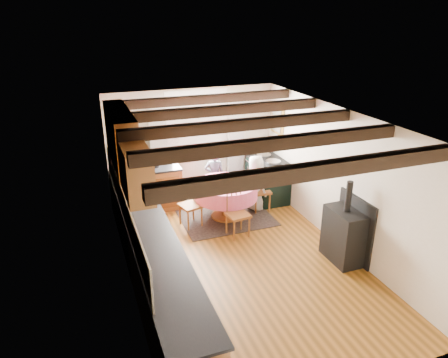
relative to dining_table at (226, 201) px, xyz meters
name	(u,v)px	position (x,y,z in m)	size (l,w,h in m)	color
floor	(241,260)	(-0.30, -1.52, -0.37)	(3.60, 5.50, 0.00)	#955A1D
ceiling	(243,119)	(-0.30, -1.52, 2.03)	(3.60, 5.50, 0.00)	white
wall_back	(193,145)	(-0.30, 1.23, 0.83)	(3.60, 0.00, 2.40)	silver
wall_front	(349,302)	(-0.30, -4.27, 0.83)	(3.60, 0.00, 2.40)	silver
wall_left	(124,212)	(-2.10, -1.52, 0.83)	(0.00, 5.50, 2.40)	silver
wall_right	(340,179)	(1.50, -1.52, 0.83)	(0.00, 5.50, 2.40)	silver
beam_a	(317,170)	(-0.30, -3.52, 1.94)	(3.60, 0.16, 0.16)	black
beam_b	(274,144)	(-0.30, -2.52, 1.94)	(3.60, 0.16, 0.16)	black
beam_c	(243,125)	(-0.30, -1.52, 1.94)	(3.60, 0.16, 0.16)	black
beam_d	(220,110)	(-0.30, -0.52, 1.94)	(3.60, 0.16, 0.16)	black
beam_e	(202,99)	(-0.30, 0.48, 1.94)	(3.60, 0.16, 0.16)	black
splash_left	(123,203)	(-2.08, -1.22, 0.83)	(0.02, 4.50, 0.55)	beige
splash_back	(146,150)	(-1.30, 1.21, 0.83)	(1.40, 0.02, 0.55)	beige
base_cabinet_left	(149,254)	(-1.80, -1.52, 0.07)	(0.60, 5.30, 0.88)	brown
base_cabinet_back	(149,189)	(-1.35, 0.93, 0.07)	(1.30, 0.60, 0.88)	brown
worktop_left	(148,227)	(-1.78, -1.52, 0.53)	(0.64, 5.30, 0.04)	black
worktop_back	(147,169)	(-1.35, 0.91, 0.53)	(1.30, 0.64, 0.04)	black
wall_cabinet_glass	(121,138)	(-1.93, -0.32, 1.58)	(0.34, 1.80, 0.90)	brown
wall_cabinet_solid	(136,172)	(-1.93, -1.82, 1.53)	(0.34, 0.90, 0.70)	brown
window_frame	(197,126)	(-0.20, 1.22, 1.23)	(1.34, 0.03, 1.54)	white
window_pane	(197,126)	(-0.20, 1.22, 1.23)	(1.20, 0.01, 1.40)	white
curtain_left	(159,154)	(-1.05, 1.13, 0.73)	(0.35, 0.10, 2.10)	silver
curtain_right	(236,146)	(0.65, 1.13, 0.73)	(0.35, 0.10, 2.10)	silver
curtain_rod	(197,99)	(-0.20, 1.13, 1.83)	(0.03, 0.03, 2.00)	black
wall_picture	(278,120)	(1.47, 0.78, 1.33)	(0.04, 0.50, 0.60)	gold
wall_plate	(239,118)	(0.75, 1.20, 1.33)	(0.30, 0.30, 0.02)	silver
rug	(226,217)	(0.00, 0.00, -0.37)	(1.78, 1.39, 0.01)	black
dining_table	(226,201)	(0.00, 0.00, 0.00)	(1.24, 1.24, 0.75)	pink
chair_near	(238,213)	(-0.04, -0.74, 0.08)	(0.39, 0.41, 0.90)	brown
chair_left	(190,204)	(-0.74, -0.07, 0.08)	(0.39, 0.41, 0.91)	brown
chair_right	(260,189)	(0.79, 0.10, 0.09)	(0.39, 0.41, 0.92)	brown
aga_range	(267,179)	(1.17, 0.54, 0.09)	(0.66, 1.01, 0.93)	black
cast_iron_stove	(345,222)	(1.28, -2.08, 0.33)	(0.42, 0.70, 1.40)	black
child_far	(215,176)	(0.05, 0.82, 0.21)	(0.42, 0.28, 1.16)	#363C46
child_right	(256,183)	(0.71, 0.17, 0.21)	(0.57, 0.37, 1.17)	silver
bowl_a	(232,176)	(0.22, 0.23, 0.40)	(0.22, 0.22, 0.05)	silver
bowl_b	(209,186)	(-0.39, -0.10, 0.40)	(0.19, 0.19, 0.06)	silver
cup	(215,179)	(-0.18, 0.15, 0.42)	(0.10, 0.10, 0.09)	silver
canister_tall	(130,164)	(-1.70, 0.91, 0.68)	(0.16, 0.16, 0.27)	#262628
canister_wide	(155,162)	(-1.19, 0.92, 0.65)	(0.19, 0.19, 0.22)	#262628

